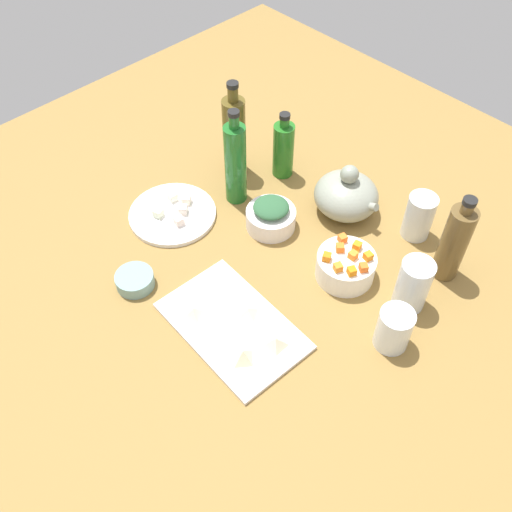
% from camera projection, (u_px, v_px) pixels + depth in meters
% --- Properties ---
extents(tabletop, '(1.90, 1.90, 0.03)m').
position_uv_depth(tabletop, '(256.00, 273.00, 1.41)').
color(tabletop, olive).
rests_on(tabletop, ground).
extents(cutting_board, '(0.33, 0.22, 0.01)m').
position_uv_depth(cutting_board, '(233.00, 326.00, 1.29)').
color(cutting_board, white).
rests_on(cutting_board, tabletop).
extents(plate_tofu, '(0.23, 0.23, 0.01)m').
position_uv_depth(plate_tofu, '(173.00, 214.00, 1.51)').
color(plate_tofu, white).
rests_on(plate_tofu, tabletop).
extents(bowl_greens, '(0.13, 0.13, 0.05)m').
position_uv_depth(bowl_greens, '(271.00, 219.00, 1.47)').
color(bowl_greens, white).
rests_on(bowl_greens, tabletop).
extents(bowl_carrots, '(0.14, 0.14, 0.06)m').
position_uv_depth(bowl_carrots, '(346.00, 266.00, 1.36)').
color(bowl_carrots, white).
rests_on(bowl_carrots, tabletop).
extents(bowl_small_side, '(0.09, 0.09, 0.03)m').
position_uv_depth(bowl_small_side, '(135.00, 280.00, 1.36)').
color(bowl_small_side, '#759F9D').
rests_on(bowl_small_side, tabletop).
extents(teapot, '(0.18, 0.16, 0.15)m').
position_uv_depth(teapot, '(346.00, 195.00, 1.49)').
color(teapot, gray).
rests_on(teapot, tabletop).
extents(bottle_0, '(0.06, 0.06, 0.20)m').
position_uv_depth(bottle_0, '(283.00, 149.00, 1.56)').
color(bottle_0, '#246D20').
rests_on(bottle_0, tabletop).
extents(bottle_1, '(0.06, 0.06, 0.24)m').
position_uv_depth(bottle_1, '(454.00, 242.00, 1.31)').
color(bottle_1, brown).
rests_on(bottle_1, tabletop).
extents(bottle_2, '(0.06, 0.06, 0.28)m').
position_uv_depth(bottle_2, '(235.00, 163.00, 1.47)').
color(bottle_2, '#206725').
rests_on(bottle_2, tabletop).
extents(bottle_3, '(0.06, 0.06, 0.28)m').
position_uv_depth(bottle_3, '(234.00, 135.00, 1.54)').
color(bottle_3, brown).
rests_on(bottle_3, tabletop).
extents(drinking_glass_0, '(0.07, 0.07, 0.12)m').
position_uv_depth(drinking_glass_0, '(419.00, 216.00, 1.43)').
color(drinking_glass_0, white).
rests_on(drinking_glass_0, tabletop).
extents(drinking_glass_1, '(0.07, 0.07, 0.13)m').
position_uv_depth(drinking_glass_1, '(413.00, 285.00, 1.28)').
color(drinking_glass_1, white).
rests_on(drinking_glass_1, tabletop).
extents(drinking_glass_2, '(0.08, 0.08, 0.10)m').
position_uv_depth(drinking_glass_2, '(394.00, 329.00, 1.23)').
color(drinking_glass_2, white).
rests_on(drinking_glass_2, tabletop).
extents(carrot_cube_0, '(0.03, 0.03, 0.02)m').
position_uv_depth(carrot_cube_0, '(340.00, 248.00, 1.35)').
color(carrot_cube_0, orange).
rests_on(carrot_cube_0, bowl_carrots).
extents(carrot_cube_1, '(0.02, 0.02, 0.02)m').
position_uv_depth(carrot_cube_1, '(357.00, 246.00, 1.35)').
color(carrot_cube_1, orange).
rests_on(carrot_cube_1, bowl_carrots).
extents(carrot_cube_2, '(0.03, 0.03, 0.02)m').
position_uv_depth(carrot_cube_2, '(364.00, 267.00, 1.31)').
color(carrot_cube_2, orange).
rests_on(carrot_cube_2, bowl_carrots).
extents(carrot_cube_3, '(0.02, 0.02, 0.02)m').
position_uv_depth(carrot_cube_3, '(352.00, 271.00, 1.30)').
color(carrot_cube_3, orange).
rests_on(carrot_cube_3, bowl_carrots).
extents(carrot_cube_4, '(0.02, 0.02, 0.02)m').
position_uv_depth(carrot_cube_4, '(368.00, 256.00, 1.33)').
color(carrot_cube_4, orange).
rests_on(carrot_cube_4, bowl_carrots).
extents(carrot_cube_5, '(0.02, 0.02, 0.02)m').
position_uv_depth(carrot_cube_5, '(327.00, 257.00, 1.33)').
color(carrot_cube_5, orange).
rests_on(carrot_cube_5, bowl_carrots).
extents(carrot_cube_6, '(0.02, 0.02, 0.02)m').
position_uv_depth(carrot_cube_6, '(338.00, 267.00, 1.31)').
color(carrot_cube_6, orange).
rests_on(carrot_cube_6, bowl_carrots).
extents(carrot_cube_7, '(0.02, 0.02, 0.02)m').
position_uv_depth(carrot_cube_7, '(353.00, 255.00, 1.33)').
color(carrot_cube_7, orange).
rests_on(carrot_cube_7, bowl_carrots).
extents(carrot_cube_8, '(0.02, 0.02, 0.02)m').
position_uv_depth(carrot_cube_8, '(342.00, 238.00, 1.36)').
color(carrot_cube_8, orange).
rests_on(carrot_cube_8, bowl_carrots).
extents(chopped_greens_mound, '(0.13, 0.13, 0.03)m').
position_uv_depth(chopped_greens_mound, '(271.00, 207.00, 1.44)').
color(chopped_greens_mound, '#2F5E39').
rests_on(chopped_greens_mound, bowl_greens).
extents(tofu_cube_0, '(0.03, 0.03, 0.02)m').
position_uv_depth(tofu_cube_0, '(158.00, 213.00, 1.49)').
color(tofu_cube_0, white).
rests_on(tofu_cube_0, plate_tofu).
extents(tofu_cube_1, '(0.03, 0.03, 0.02)m').
position_uv_depth(tofu_cube_1, '(179.00, 221.00, 1.47)').
color(tofu_cube_1, '#F5E0D1').
rests_on(tofu_cube_1, plate_tofu).
extents(tofu_cube_2, '(0.03, 0.03, 0.02)m').
position_uv_depth(tofu_cube_2, '(183.00, 210.00, 1.50)').
color(tofu_cube_2, white).
rests_on(tofu_cube_2, plate_tofu).
extents(tofu_cube_3, '(0.02, 0.02, 0.02)m').
position_uv_depth(tofu_cube_3, '(171.00, 197.00, 1.53)').
color(tofu_cube_3, white).
rests_on(tofu_cube_3, plate_tofu).
extents(tofu_cube_4, '(0.03, 0.03, 0.02)m').
position_uv_depth(tofu_cube_4, '(186.00, 200.00, 1.52)').
color(tofu_cube_4, white).
rests_on(tofu_cube_4, plate_tofu).
extents(dumpling_0, '(0.04, 0.05, 0.03)m').
position_uv_depth(dumpling_0, '(243.00, 355.00, 1.21)').
color(dumpling_0, beige).
rests_on(dumpling_0, cutting_board).
extents(dumpling_1, '(0.05, 0.05, 0.02)m').
position_uv_depth(dumpling_1, '(248.00, 311.00, 1.29)').
color(dumpling_1, beige).
rests_on(dumpling_1, cutting_board).
extents(dumpling_2, '(0.05, 0.05, 0.02)m').
position_uv_depth(dumpling_2, '(194.00, 312.00, 1.29)').
color(dumpling_2, beige).
rests_on(dumpling_2, cutting_board).
extents(dumpling_3, '(0.06, 0.06, 0.03)m').
position_uv_depth(dumpling_3, '(276.00, 342.00, 1.24)').
color(dumpling_3, beige).
rests_on(dumpling_3, cutting_board).
extents(dumpling_4, '(0.06, 0.06, 0.03)m').
position_uv_depth(dumpling_4, '(219.00, 316.00, 1.28)').
color(dumpling_4, beige).
rests_on(dumpling_4, cutting_board).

